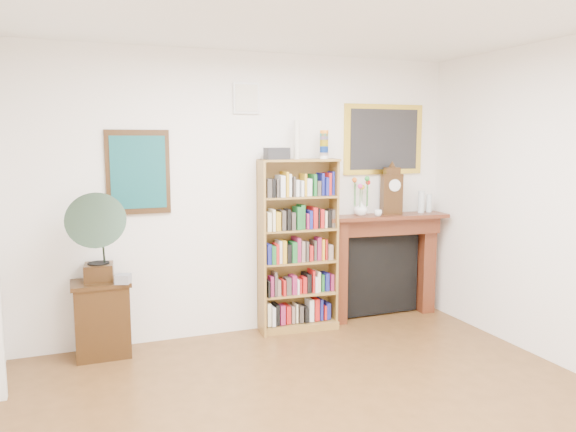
% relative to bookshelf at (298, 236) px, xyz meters
% --- Properties ---
extents(room, '(4.51, 5.01, 2.81)m').
position_rel_bookshelf_xyz_m(room, '(-0.49, -2.33, 0.42)').
color(room, '#553619').
rests_on(room, ground).
extents(teal_poster, '(0.58, 0.04, 0.78)m').
position_rel_bookshelf_xyz_m(teal_poster, '(-1.54, 0.14, 0.67)').
color(teal_poster, black).
rests_on(teal_poster, back_wall).
extents(small_picture, '(0.26, 0.04, 0.30)m').
position_rel_bookshelf_xyz_m(small_picture, '(-0.49, 0.14, 1.37)').
color(small_picture, white).
rests_on(small_picture, back_wall).
extents(gilt_painting, '(0.95, 0.04, 0.75)m').
position_rel_bookshelf_xyz_m(gilt_painting, '(1.06, 0.14, 0.97)').
color(gilt_painting, gold).
rests_on(gilt_painting, back_wall).
extents(bookshelf, '(0.83, 0.36, 2.02)m').
position_rel_bookshelf_xyz_m(bookshelf, '(0.00, 0.00, 0.00)').
color(bookshelf, brown).
rests_on(bookshelf, floor).
extents(side_cabinet, '(0.51, 0.37, 0.69)m').
position_rel_bookshelf_xyz_m(side_cabinet, '(-1.93, -0.04, -0.63)').
color(side_cabinet, black).
rests_on(side_cabinet, floor).
extents(fireplace, '(1.38, 0.45, 1.15)m').
position_rel_bookshelf_xyz_m(fireplace, '(1.03, 0.06, -0.31)').
color(fireplace, '#4A1E11').
rests_on(fireplace, floor).
extents(gramophone, '(0.55, 0.66, 0.81)m').
position_rel_bookshelf_xyz_m(gramophone, '(-1.94, -0.14, 0.17)').
color(gramophone, black).
rests_on(gramophone, side_cabinet).
extents(cd_stack, '(0.16, 0.16, 0.08)m').
position_rel_bookshelf_xyz_m(cd_stack, '(-1.74, -0.18, -0.25)').
color(cd_stack, '#A6A6B2').
rests_on(cd_stack, side_cabinet).
extents(mantel_clock, '(0.24, 0.16, 0.51)m').
position_rel_bookshelf_xyz_m(mantel_clock, '(1.10, 0.02, 0.41)').
color(mantel_clock, black).
rests_on(mantel_clock, fireplace).
extents(flower_vase, '(0.16, 0.16, 0.16)m').
position_rel_bookshelf_xyz_m(flower_vase, '(0.73, 0.04, 0.24)').
color(flower_vase, white).
rests_on(flower_vase, fireplace).
extents(teacup, '(0.09, 0.09, 0.07)m').
position_rel_bookshelf_xyz_m(teacup, '(0.89, -0.06, 0.20)').
color(teacup, white).
rests_on(teacup, fireplace).
extents(bottle_left, '(0.07, 0.07, 0.24)m').
position_rel_bookshelf_xyz_m(bottle_left, '(1.48, 0.02, 0.29)').
color(bottle_left, silver).
rests_on(bottle_left, fireplace).
extents(bottle_right, '(0.06, 0.06, 0.20)m').
position_rel_bookshelf_xyz_m(bottle_right, '(1.59, 0.03, 0.27)').
color(bottle_right, silver).
rests_on(bottle_right, fireplace).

